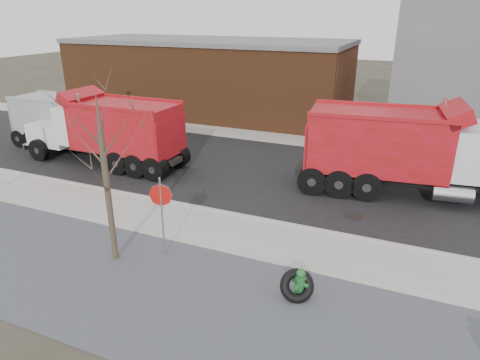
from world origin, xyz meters
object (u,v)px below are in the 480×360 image
at_px(fire_hydrant, 300,284).
at_px(dump_truck_red_a, 410,149).
at_px(truck_tire, 297,286).
at_px(stop_sign, 161,203).
at_px(dump_truck_grey, 67,120).
at_px(dump_truck_red_b, 108,129).

relative_size(fire_hydrant, dump_truck_red_a, 0.09).
xyz_separation_m(truck_tire, stop_sign, (-4.38, 0.49, 1.38)).
xyz_separation_m(fire_hydrant, dump_truck_grey, (-15.30, 7.86, 1.21)).
distance_m(dump_truck_red_a, dump_truck_red_b, 13.69).
bearing_deg(truck_tire, fire_hydrant, 57.06).
relative_size(truck_tire, dump_truck_red_b, 0.13).
distance_m(truck_tire, dump_truck_red_b, 13.36).
distance_m(fire_hydrant, dump_truck_grey, 17.25).
xyz_separation_m(fire_hydrant, stop_sign, (-4.44, 0.39, 1.38)).
height_order(truck_tire, dump_truck_grey, dump_truck_grey).
bearing_deg(dump_truck_red_b, dump_truck_grey, -17.18).
bearing_deg(fire_hydrant, dump_truck_red_a, 92.11).
height_order(stop_sign, dump_truck_red_b, dump_truck_red_b).
relative_size(fire_hydrant, stop_sign, 0.33).
bearing_deg(fire_hydrant, stop_sign, -169.16).
xyz_separation_m(dump_truck_red_a, dump_truck_red_b, (-13.58, -1.76, -0.15)).
height_order(fire_hydrant, truck_tire, fire_hydrant).
bearing_deg(stop_sign, dump_truck_red_b, 143.97).
distance_m(dump_truck_red_b, dump_truck_grey, 3.98).
xyz_separation_m(truck_tire, dump_truck_red_a, (2.12, 8.48, 1.56)).
relative_size(truck_tire, dump_truck_red_a, 0.11).
bearing_deg(truck_tire, dump_truck_red_a, 75.96).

